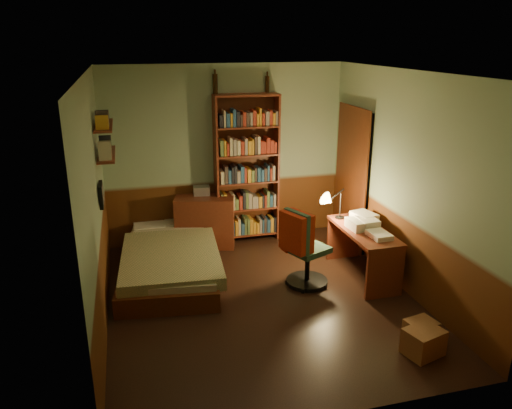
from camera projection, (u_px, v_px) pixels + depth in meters
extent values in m
cube|color=black|center=(261.00, 300.00, 5.90)|extent=(3.50, 4.00, 0.02)
cube|color=silver|center=(262.00, 71.00, 5.06)|extent=(3.50, 4.00, 0.02)
cube|color=gray|center=(226.00, 155.00, 7.32)|extent=(3.50, 0.02, 2.60)
cube|color=gray|center=(95.00, 208.00, 5.06)|extent=(0.02, 4.00, 2.60)
cube|color=gray|center=(405.00, 183.00, 5.91)|extent=(0.02, 4.00, 2.60)
cube|color=gray|center=(335.00, 274.00, 3.64)|extent=(3.50, 0.02, 2.60)
cube|color=black|center=(353.00, 179.00, 7.18)|extent=(0.06, 0.90, 2.00)
cube|color=#441D0C|center=(350.00, 179.00, 7.18)|extent=(0.02, 0.98, 2.08)
cube|color=#647847|center=(169.00, 251.00, 6.45)|extent=(1.40, 2.27, 0.64)
cube|color=#5D2515|center=(205.00, 221.00, 7.30)|extent=(0.92, 0.62, 0.75)
cube|color=#B2B2B7|center=(202.00, 190.00, 7.27)|extent=(0.25, 0.20, 0.13)
cube|color=#5D2515|center=(247.00, 170.00, 7.31)|extent=(0.95, 0.32, 2.19)
cylinder|color=black|center=(215.00, 84.00, 6.92)|extent=(0.09, 0.09, 0.27)
cylinder|color=black|center=(267.00, 84.00, 7.11)|extent=(0.08, 0.08, 0.23)
cube|color=#5D2515|center=(362.00, 253.00, 6.37)|extent=(0.51, 1.21, 0.65)
cube|color=silver|center=(364.00, 218.00, 6.48)|extent=(0.31, 0.37, 0.13)
cone|color=black|center=(341.00, 197.00, 6.56)|extent=(0.23, 0.23, 0.59)
cube|color=#2D503A|center=(308.00, 242.00, 6.09)|extent=(0.72, 0.68, 1.13)
cube|color=#B32A13|center=(309.00, 179.00, 5.84)|extent=(0.28, 0.43, 0.47)
cube|color=#5D2515|center=(106.00, 154.00, 6.00)|extent=(0.20, 0.90, 0.03)
cube|color=#5D2515|center=(104.00, 125.00, 5.89)|extent=(0.20, 0.90, 0.03)
cube|color=black|center=(101.00, 195.00, 5.63)|extent=(0.04, 0.32, 0.26)
cube|color=brown|center=(423.00, 342.00, 4.84)|extent=(0.42, 0.37, 0.26)
cube|color=brown|center=(421.00, 330.00, 5.08)|extent=(0.33, 0.29, 0.21)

